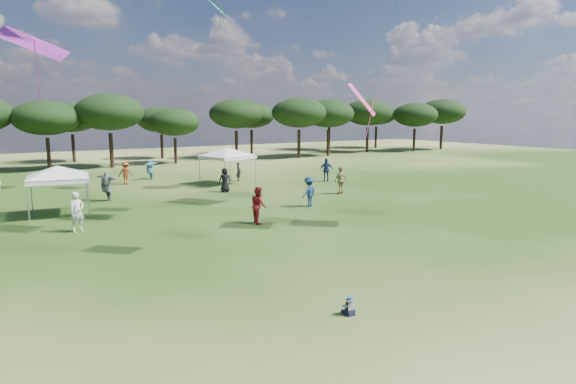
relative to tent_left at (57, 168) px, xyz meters
name	(u,v)px	position (x,y,z in m)	size (l,w,h in m)	color
ground	(390,351)	(4.54, -20.88, -2.64)	(140.00, 140.00, 0.00)	#2E4E17
tree_line	(94,115)	(6.93, 26.53, 2.79)	(108.78, 17.63, 7.77)	black
tent_left	(57,168)	(0.00, 0.00, 0.00)	(6.10, 6.10, 3.06)	gray
tent_right	(227,149)	(12.85, 5.92, 0.14)	(6.43, 6.43, 3.20)	gray
toddler	(350,307)	(5.03, -18.75, -2.40)	(0.36, 0.39, 0.52)	black
festival_crowd	(134,186)	(4.73, 2.63, -1.72)	(30.32, 20.99, 1.93)	navy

